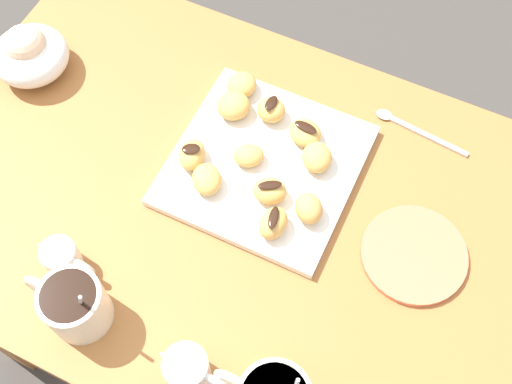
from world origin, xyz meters
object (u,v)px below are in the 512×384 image
Objects in this scene: beignet_3 at (192,155)px; beignet_9 at (242,85)px; coffee_mug_cream_right at (74,304)px; saucer_coral_left at (414,254)px; beignet_4 at (249,156)px; beignet_7 at (270,191)px; beignet_1 at (233,106)px; beignet_6 at (271,110)px; beignet_10 at (305,133)px; beignet_8 at (309,208)px; dining_table at (254,246)px; beignet_2 at (207,179)px; ice_cream_bowl at (30,53)px; beignet_5 at (317,157)px; chocolate_sauce_pitcher at (62,258)px; cream_pitcher_white at (188,370)px; beignet_0 at (273,223)px; pastry_plate_square at (265,165)px.

beignet_3 reaches higher than beignet_9.
saucer_coral_left is (-0.40, -0.29, -0.04)m from coffee_mug_cream_right.
beignet_4 is 0.07m from beignet_7.
beignet_1 is 0.06m from beignet_6.
beignet_10 is (-0.06, -0.08, 0.00)m from beignet_4.
coffee_mug_cream_right reaches higher than beignet_8.
beignet_6 is at bearing -73.93° from dining_table.
saucer_coral_left is 0.33m from beignet_2.
coffee_mug_cream_right is 0.46m from ice_cream_bowl.
coffee_mug_cream_right is 0.27m from beignet_2.
beignet_2 is at bearing 38.10° from beignet_5.
beignet_7 is at bearing -134.81° from chocolate_sauce_pitcher.
beignet_6 reaches higher than dining_table.
beignet_1 is (0.35, -0.11, 0.03)m from saucer_coral_left.
saucer_coral_left is at bearing -177.84° from beignet_7.
coffee_mug_cream_right is 2.47× the size of beignet_1.
cream_pitcher_white is 0.60m from ice_cream_bowl.
beignet_2 is (-0.13, -0.20, 0.00)m from chocolate_sauce_pitcher.
beignet_1 reaches higher than beignet_2.
beignet_1 is 1.00× the size of beignet_3.
chocolate_sauce_pitcher is 0.40m from beignet_9.
beignet_2 is 0.10m from beignet_7.
beignet_0 is at bearing -92.56° from cream_pitcher_white.
beignet_0 is 1.04× the size of beignet_9.
beignet_2 is at bearing 99.40° from beignet_1.
beignet_10 is (0.04, -0.04, -0.00)m from beignet_5.
beignet_6 is (0.29, -0.13, 0.03)m from saucer_coral_left.
ice_cream_bowl is at bearing -7.11° from beignet_7.
beignet_6 is (0.03, -0.09, 0.03)m from pastry_plate_square.
chocolate_sauce_pitcher reaches higher than beignet_7.
beignet_3 is (0.12, -0.03, 0.17)m from dining_table.
coffee_mug_cream_right is at bearing 75.01° from beignet_2.
beignet_1 is at bearing -80.60° from beignet_2.
beignet_5 is at bearing -154.62° from pastry_plate_square.
ice_cream_bowl reaches higher than beignet_9.
beignet_8 is 0.25m from beignet_9.
beignet_5 is (-0.06, -0.11, 0.17)m from dining_table.
coffee_mug_cream_right is 2.68× the size of beignet_8.
coffee_mug_cream_right is 1.04× the size of ice_cream_bowl.
beignet_0 is 0.12m from beignet_4.
beignet_10 is (-0.01, -0.12, -0.00)m from beignet_7.
dining_table is at bearing 18.09° from beignet_8.
coffee_mug_cream_right reaches higher than beignet_9.
coffee_mug_cream_right reaches higher than beignet_7.
beignet_3 is (0.15, -0.30, -0.01)m from cream_pitcher_white.
ice_cream_bowl is 0.48m from beignet_7.
beignet_1 is 1.06× the size of beignet_7.
coffee_mug_cream_right is at bearing 68.07° from pastry_plate_square.
beignet_6 is 0.07m from beignet_10.
coffee_mug_cream_right is 1.47× the size of chocolate_sauce_pitcher.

